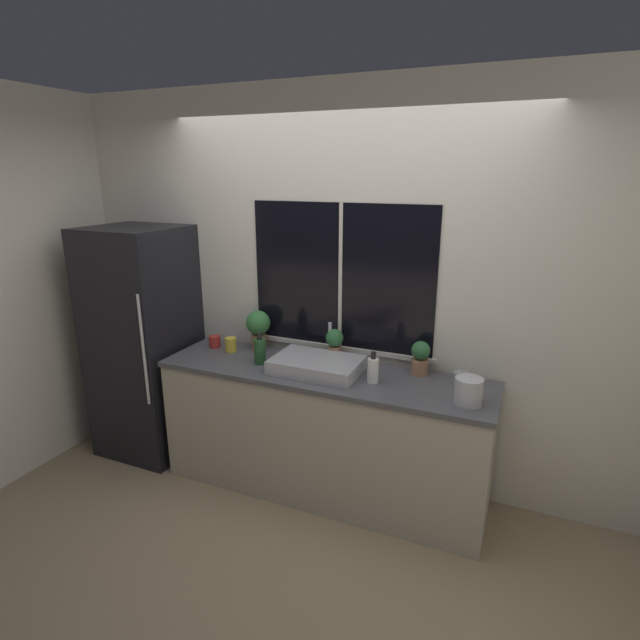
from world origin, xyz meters
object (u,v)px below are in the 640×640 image
at_px(potted_plant_center, 334,343).
at_px(mug_grey, 461,378).
at_px(mug_yellow, 231,345).
at_px(soap_bottle, 373,370).
at_px(bottle_tall, 260,351).
at_px(sink, 317,365).
at_px(potted_plant_right, 420,357).
at_px(kettle, 469,390).
at_px(mug_red, 215,341).
at_px(potted_plant_left, 258,326).
at_px(refrigerator, 147,341).

relative_size(potted_plant_center, mug_grey, 2.40).
bearing_deg(mug_yellow, potted_plant_center, 8.76).
bearing_deg(soap_bottle, bottle_tall, -179.89).
height_order(sink, potted_plant_right, sink).
bearing_deg(potted_plant_right, kettle, -42.95).
relative_size(sink, potted_plant_center, 2.49).
xyz_separation_m(mug_red, mug_grey, (1.78, 0.02, -0.00)).
distance_m(sink, kettle, 0.97).
distance_m(potted_plant_left, bottle_tall, 0.29).
relative_size(potted_plant_center, kettle, 1.32).
distance_m(potted_plant_left, potted_plant_right, 1.19).
xyz_separation_m(sink, soap_bottle, (0.39, -0.02, 0.04)).
bearing_deg(soap_bottle, mug_grey, 19.57).
height_order(soap_bottle, mug_red, soap_bottle).
relative_size(potted_plant_center, bottle_tall, 1.04).
xyz_separation_m(bottle_tall, kettle, (1.38, -0.08, -0.01)).
relative_size(soap_bottle, mug_red, 2.36).
bearing_deg(mug_yellow, kettle, -6.80).
relative_size(sink, soap_bottle, 2.86).
bearing_deg(mug_red, mug_grey, 0.78).
distance_m(potted_plant_center, potted_plant_right, 0.59).
distance_m(bottle_tall, mug_yellow, 0.34).
height_order(potted_plant_right, soap_bottle, potted_plant_right).
distance_m(refrigerator, kettle, 2.42).
bearing_deg(kettle, potted_plant_left, 168.21).
xyz_separation_m(sink, kettle, (0.97, -0.10, 0.04)).
bearing_deg(mug_red, potted_plant_right, 3.17).
distance_m(potted_plant_right, kettle, 0.47).
bearing_deg(potted_plant_center, mug_grey, -3.96).
relative_size(mug_grey, kettle, 0.55).
relative_size(potted_plant_right, kettle, 1.29).
height_order(sink, potted_plant_left, potted_plant_left).
xyz_separation_m(mug_yellow, mug_grey, (1.62, 0.06, -0.01)).
bearing_deg(sink, potted_plant_left, 158.85).
bearing_deg(soap_bottle, potted_plant_right, 44.97).
height_order(potted_plant_center, mug_yellow, potted_plant_center).
bearing_deg(refrigerator, bottle_tall, -3.18).
relative_size(soap_bottle, kettle, 1.15).
xyz_separation_m(soap_bottle, mug_grey, (0.50, 0.18, -0.04)).
bearing_deg(soap_bottle, refrigerator, 178.25).
height_order(potted_plant_right, mug_red, potted_plant_right).
xyz_separation_m(sink, bottle_tall, (-0.41, -0.02, 0.05)).
bearing_deg(potted_plant_left, sink, -21.15).
xyz_separation_m(potted_plant_center, potted_plant_right, (0.59, 0.00, -0.01)).
distance_m(refrigerator, potted_plant_center, 1.50).
bearing_deg(bottle_tall, potted_plant_center, 28.42).
distance_m(potted_plant_center, soap_bottle, 0.43).
bearing_deg(bottle_tall, potted_plant_right, 13.03).
bearing_deg(soap_bottle, sink, 176.79).
distance_m(potted_plant_left, mug_yellow, 0.24).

